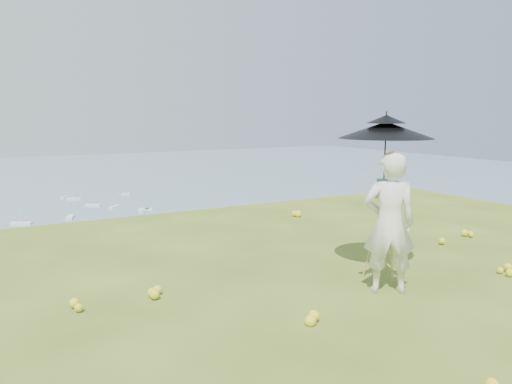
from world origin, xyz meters
TOP-DOWN VIEW (x-y plane):
  - ground at (0.00, 0.00)m, footprint 14.00×14.00m
  - shoreline_tier at (0.00, 75.00)m, footprint 170.00×28.00m
  - slope_trees at (0.00, 35.00)m, footprint 110.00×50.00m
  - harbor_town at (0.00, 75.00)m, footprint 110.00×22.00m
  - wildflowers at (0.00, 0.25)m, footprint 10.00×10.50m
  - painter at (-0.38, 0.43)m, footprint 0.81×0.73m
  - field_easel at (-0.02, 0.93)m, footprint 0.76×0.76m
  - sun_umbrella at (-0.01, 0.96)m, footprint 1.82×1.82m
  - painter_cap at (-0.38, 0.43)m, footprint 0.32×0.34m

SIDE VIEW (x-z plane):
  - shoreline_tier at x=0.00m, z-range -40.00..-32.00m
  - harbor_town at x=0.00m, z-range -32.00..-27.00m
  - slope_trees at x=0.00m, z-range -18.00..-12.00m
  - ground at x=0.00m, z-range 0.00..0.00m
  - wildflowers at x=0.00m, z-range 0.00..0.12m
  - field_easel at x=-0.02m, z-range 0.00..1.45m
  - painter at x=-0.38m, z-range 0.00..1.86m
  - sun_umbrella at x=-0.01m, z-range 1.20..2.38m
  - painter_cap at x=-0.38m, z-range 1.76..1.86m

